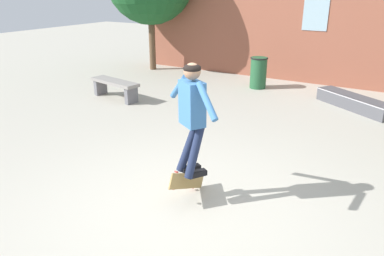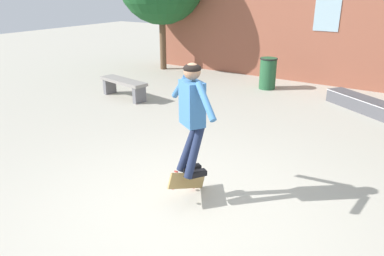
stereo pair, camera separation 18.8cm
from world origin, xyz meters
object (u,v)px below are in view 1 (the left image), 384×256
skater (192,110)px  trash_bin (258,72)px  skate_ledge (354,102)px  skateboard_flipping (187,181)px  park_bench (115,86)px

skater → trash_bin: bearing=45.1°
trash_bin → skater: skater is taller
skate_ledge → skateboard_flipping: size_ratio=2.27×
skate_ledge → skateboard_flipping: bearing=-69.3°
park_bench → skateboard_flipping: 5.21m
skater → skate_ledge: bearing=19.0°
trash_bin → skateboard_flipping: (1.38, -6.10, -0.20)m
skater → skateboard_flipping: size_ratio=1.76×
trash_bin → skate_ledge: bearing=-14.0°
park_bench → skate_ledge: size_ratio=0.81×
park_bench → skate_ledge: bearing=32.6°
skateboard_flipping → park_bench: bearing=55.2°
park_bench → skate_ledge: park_bench is taller
skate_ledge → trash_bin: trash_bin is taller
park_bench → trash_bin: (2.75, 2.92, 0.11)m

